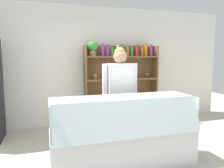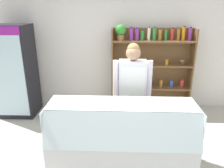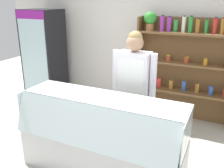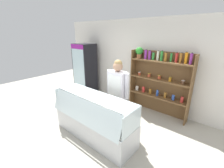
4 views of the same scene
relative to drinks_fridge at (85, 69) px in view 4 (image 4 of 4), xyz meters
The scene contains 6 objects.
ground_plane 2.97m from the drinks_fridge, 37.75° to the right, with size 12.00×12.00×0.00m, color #B7B2A3.
back_wall 2.33m from the drinks_fridge, 14.45° to the left, with size 6.80×0.10×2.70m, color white.
drinks_fridge is the anchor object (origin of this frame).
shelving_unit 2.82m from the drinks_fridge, ahead, with size 1.71×0.29×1.90m.
deli_display_case 2.82m from the drinks_fridge, 36.83° to the right, with size 2.03×0.71×1.01m.
shop_clerk 2.58m from the drinks_fridge, 23.01° to the right, with size 0.62×0.25×1.72m.
Camera 4 is at (2.19, -1.90, 2.30)m, focal length 24.00 mm.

